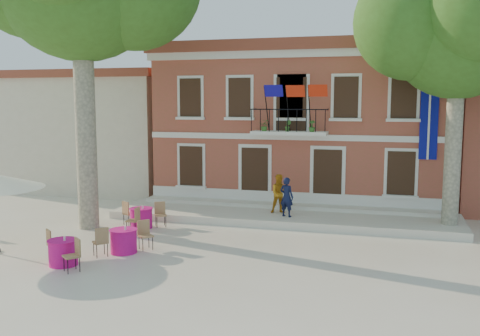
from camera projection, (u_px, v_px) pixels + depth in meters
name	position (u px, v px, depth m)	size (l,w,h in m)	color
ground	(201.00, 244.00, 18.25)	(90.00, 90.00, 0.00)	beige
main_building	(305.00, 122.00, 26.79)	(13.50, 9.59, 7.50)	#A84A3C
neighbor_west	(110.00, 129.00, 30.90)	(9.40, 9.40, 6.40)	beige
terrace	(283.00, 216.00, 21.90)	(14.00, 3.40, 0.30)	silver
plane_tree_east	(459.00, 29.00, 18.96)	(5.09, 5.09, 9.99)	#A59E84
pedestrian_navy	(287.00, 197.00, 21.05)	(0.57, 0.38, 1.57)	#101636
pedestrian_orange	(280.00, 194.00, 21.73)	(0.77, 0.60, 1.59)	orange
cafe_table_0	(63.00, 251.00, 15.82)	(1.76, 1.53, 0.95)	#E3158B
cafe_table_1	(124.00, 240.00, 17.11)	(1.62, 1.68, 0.95)	#E3158B
cafe_table_3	(141.00, 217.00, 20.48)	(1.87, 1.65, 0.95)	#E3158B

